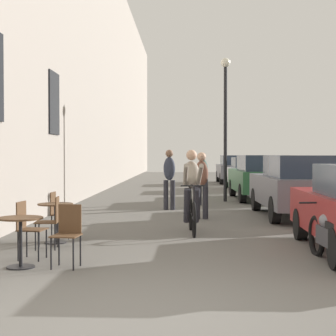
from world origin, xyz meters
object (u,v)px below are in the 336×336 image
Objects in this scene: cafe_table_near at (21,231)px; parked_car_second at (298,185)px; cafe_chair_near_toward_street at (28,226)px; parked_car_fifth at (235,169)px; cafe_chair_mid_toward_wall at (51,219)px; parked_car_third at (261,177)px; pedestrian_near at (201,181)px; cafe_chair_near_toward_wall at (68,231)px; cafe_chair_mid_toward_street at (58,211)px; cyclist_on_bicycle at (192,193)px; pedestrian_far at (203,176)px; pedestrian_mid at (169,176)px; parked_motorcycle at (332,237)px; parked_car_fourth at (248,173)px; street_lamp at (225,111)px; cafe_table_mid at (55,214)px.

cafe_table_near is 0.16× the size of parked_car_second.
cafe_chair_near_toward_street is 0.20× the size of parked_car_fifth.
parked_car_third is (5.02, 10.25, 0.30)m from cafe_chair_mid_toward_wall.
parked_car_second is at bearing 10.21° from pedestrian_near.
cafe_chair_mid_toward_street is at bearing 105.67° from cafe_chair_near_toward_wall.
cafe_chair_near_toward_wall is 0.20× the size of parked_car_fifth.
cyclist_on_bicycle reaches higher than parked_car_fifth.
pedestrian_near is 1.00× the size of pedestrian_far.
cafe_chair_near_toward_wall is at bearing -98.74° from pedestrian_mid.
cyclist_on_bicycle is at bearing 18.49° from cafe_chair_mid_toward_street.
cafe_chair_near_toward_wall reaches higher than parked_motorcycle.
parked_motorcycle is at bearing -91.74° from parked_car_fifth.
cafe_chair_near_toward_street is 0.53× the size of pedestrian_far.
pedestrian_far is (3.00, 9.03, 0.42)m from cafe_chair_near_toward_street.
parked_car_second is 10.99m from parked_car_fourth.
street_lamp reaches higher than parked_car_fourth.
pedestrian_near is at bearing 48.36° from cafe_chair_mid_toward_street.
cafe_chair_near_toward_wall is at bearing 6.54° from cafe_table_near.
cafe_chair_near_toward_wall is at bearing -126.06° from parked_car_second.
cafe_chair_near_toward_wall is 0.20× the size of parked_car_third.
cyclist_on_bicycle is 0.42× the size of parked_car_fourth.
pedestrian_mid is at bearing 110.90° from pedestrian_near.
parked_car_second is 2.09× the size of parked_motorcycle.
pedestrian_near is (2.78, 3.78, 0.42)m from cafe_table_mid.
cafe_table_mid is at bearing 87.64° from cafe_chair_near_toward_street.
parked_motorcycle is at bearing -92.92° from parked_car_third.
parked_motorcycle is (4.57, -0.26, -0.11)m from cafe_chair_near_toward_street.
cafe_chair_mid_toward_wall is at bearing 81.40° from cafe_chair_near_toward_street.
cafe_chair_near_toward_street is at bearing -92.36° from cafe_table_mid.
pedestrian_near is (2.77, 5.95, 0.42)m from cafe_table_near.
street_lamp is at bearing 80.43° from cyclist_on_bicycle.
pedestrian_mid reaches higher than parked_car_second.
street_lamp is (0.83, 1.43, 2.17)m from pedestrian_far.
parked_car_second reaches higher than cafe_chair_near_toward_wall.
parked_car_second reaches higher than parked_car_fourth.
cafe_table_near is at bearing -108.73° from street_lamp.
cafe_chair_mid_toward_wall is 11.41m from parked_car_third.
parked_car_third reaches higher than cafe_chair_near_toward_wall.
parked_car_fifth is (2.41, 16.91, -0.13)m from pedestrian_near.
parked_car_fourth is 5.47m from parked_car_fifth.
parked_car_fifth is (-0.10, 5.47, 0.04)m from parked_car_fourth.
cyclist_on_bicycle is at bearing -82.75° from pedestrian_mid.
pedestrian_mid is 1.77m from pedestrian_far.
pedestrian_far is 0.40× the size of parked_car_fourth.
pedestrian_far reaches higher than parked_car_fourth.
parked_motorcycle is (4.59, -2.38, -0.11)m from cafe_chair_mid_toward_street.
cafe_chair_mid_toward_street is at bearing -113.58° from pedestrian_far.
parked_car_second reaches higher than parked_motorcycle.
parked_car_third is (4.42, 11.72, 0.30)m from cafe_chair_near_toward_wall.
pedestrian_far is at bearing 99.59° from parked_motorcycle.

